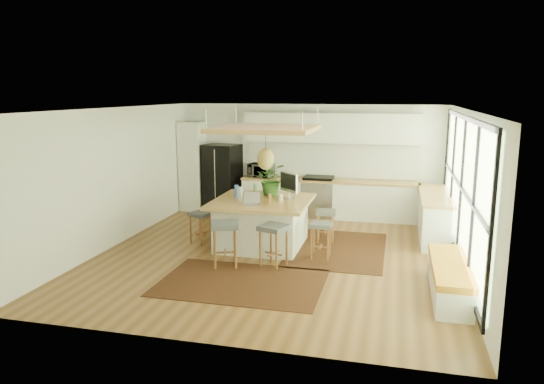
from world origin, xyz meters
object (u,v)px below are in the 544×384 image
(stool_right_front, at_px, (321,239))
(island_plant, at_px, (272,183))
(laptop, at_px, (251,198))
(stool_near_right, at_px, (274,246))
(fridge, at_px, (222,175))
(stool_right_back, at_px, (326,225))
(monitor, at_px, (289,185))
(stool_near_left, at_px, (225,246))
(island, at_px, (262,223))
(stool_left_side, at_px, (201,226))
(microwave, at_px, (261,169))

(stool_right_front, bearing_deg, island_plant, 140.56)
(laptop, bearing_deg, stool_near_right, -52.56)
(fridge, relative_size, stool_right_back, 2.61)
(laptop, height_order, monitor, monitor)
(fridge, height_order, island_plant, fridge)
(stool_near_left, relative_size, laptop, 2.40)
(island, height_order, stool_right_back, island)
(monitor, bearing_deg, laptop, -85.41)
(stool_right_back, bearing_deg, laptop, -140.74)
(fridge, relative_size, island_plant, 2.58)
(fridge, bearing_deg, island_plant, -38.66)
(stool_left_side, distance_m, island_plant, 1.67)
(island, xyz_separation_m, microwave, (-0.73, 2.66, 0.66))
(fridge, distance_m, stool_right_front, 4.37)
(island, height_order, microwave, microwave)
(fridge, height_order, stool_left_side, fridge)
(stool_left_side, bearing_deg, island, 5.03)
(laptop, bearing_deg, stool_left_side, 158.54)
(fridge, distance_m, monitor, 3.30)
(stool_near_left, bearing_deg, monitor, 62.84)
(monitor, bearing_deg, island, -108.58)
(stool_near_left, xyz_separation_m, stool_right_back, (1.50, 1.89, 0.00))
(laptop, relative_size, island_plant, 0.50)
(stool_near_left, height_order, stool_right_front, stool_near_left)
(monitor, height_order, island_plant, monitor)
(island_plant, bearing_deg, stool_left_side, -155.56)
(stool_near_right, relative_size, microwave, 1.26)
(island, distance_m, stool_near_left, 1.34)
(stool_right_front, xyz_separation_m, stool_right_back, (-0.05, 1.04, 0.00))
(stool_near_right, bearing_deg, stool_near_left, -166.89)
(stool_left_side, bearing_deg, stool_right_back, 15.99)
(stool_near_left, relative_size, stool_left_side, 1.24)
(island, distance_m, laptop, 0.75)
(stool_right_back, bearing_deg, monitor, -154.78)
(microwave, relative_size, island_plant, 0.89)
(monitor, distance_m, island_plant, 0.46)
(laptop, bearing_deg, stool_near_left, -110.03)
(stool_near_left, bearing_deg, stool_right_back, 51.51)
(stool_right_back, height_order, island_plant, island_plant)
(monitor, xyz_separation_m, island_plant, (-0.40, 0.24, -0.00))
(stool_left_side, height_order, island_plant, island_plant)
(fridge, xyz_separation_m, stool_right_back, (2.93, -2.09, -0.57))
(stool_near_left, bearing_deg, microwave, 95.90)
(stool_near_left, xyz_separation_m, stool_right_front, (1.55, 0.84, 0.00))
(laptop, relative_size, monitor, 0.58)
(fridge, bearing_deg, microwave, 10.54)
(stool_left_side, distance_m, monitor, 1.95)
(stool_near_right, bearing_deg, stool_right_back, 68.31)
(stool_right_front, relative_size, island_plant, 1.00)
(stool_left_side, relative_size, island_plant, 0.96)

